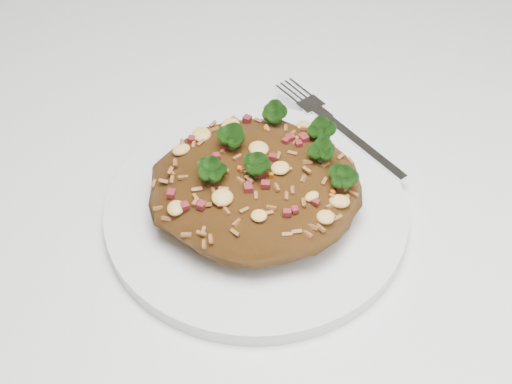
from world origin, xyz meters
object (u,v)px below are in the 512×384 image
fried_rice (257,179)px  fork (345,132)px  dining_table (200,220)px  plate (256,210)px

fried_rice → fork: fried_rice is taller
dining_table → fork: size_ratio=8.72×
fried_rice → fork: size_ratio=1.22×
dining_table → fork: fork is taller
dining_table → fried_rice: (0.06, -0.07, 0.13)m
dining_table → fried_rice: fried_rice is taller
dining_table → fried_rice: size_ratio=7.13×
fried_rice → dining_table: bearing=127.9°
plate → fried_rice: fried_rice is taller
plate → fried_rice: 0.04m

